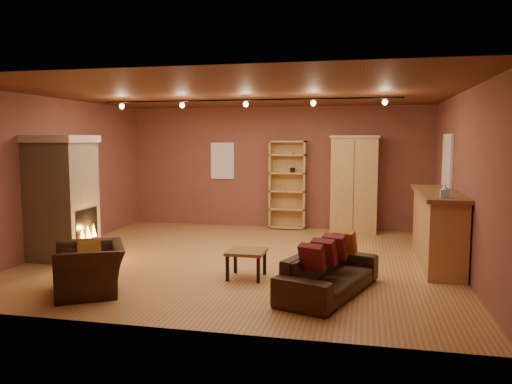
% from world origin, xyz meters
% --- Properties ---
extents(floor, '(7.00, 7.00, 0.00)m').
position_xyz_m(floor, '(0.00, 0.00, 0.00)').
color(floor, olive).
rests_on(floor, ground).
extents(ceiling, '(7.00, 7.00, 0.00)m').
position_xyz_m(ceiling, '(0.00, 0.00, 2.80)').
color(ceiling, '#5A311C').
rests_on(ceiling, back_wall).
extents(back_wall, '(7.00, 0.02, 2.80)m').
position_xyz_m(back_wall, '(0.00, 3.25, 1.40)').
color(back_wall, brown).
rests_on(back_wall, floor).
extents(left_wall, '(0.02, 6.50, 2.80)m').
position_xyz_m(left_wall, '(-3.50, 0.00, 1.40)').
color(left_wall, brown).
rests_on(left_wall, floor).
extents(right_wall, '(0.02, 6.50, 2.80)m').
position_xyz_m(right_wall, '(3.50, 0.00, 1.40)').
color(right_wall, brown).
rests_on(right_wall, floor).
extents(fireplace, '(1.01, 0.98, 2.12)m').
position_xyz_m(fireplace, '(-3.04, -0.60, 1.06)').
color(fireplace, tan).
rests_on(fireplace, floor).
extents(back_window, '(0.56, 0.04, 0.86)m').
position_xyz_m(back_window, '(-1.30, 3.23, 1.55)').
color(back_window, white).
rests_on(back_window, back_wall).
extents(bookcase, '(0.83, 0.32, 2.03)m').
position_xyz_m(bookcase, '(0.29, 3.14, 1.03)').
color(bookcase, tan).
rests_on(bookcase, floor).
extents(armoire, '(1.05, 0.60, 2.14)m').
position_xyz_m(armoire, '(1.78, 2.98, 1.07)').
color(armoire, tan).
rests_on(armoire, floor).
extents(bar_counter, '(0.67, 2.52, 1.21)m').
position_xyz_m(bar_counter, '(3.20, 0.37, 0.61)').
color(bar_counter, tan).
rests_on(bar_counter, floor).
extents(tissue_box, '(0.11, 0.11, 0.21)m').
position_xyz_m(tissue_box, '(3.15, -0.55, 1.30)').
color(tissue_box, '#84BCD4').
rests_on(tissue_box, bar_counter).
extents(right_window, '(0.05, 0.90, 1.00)m').
position_xyz_m(right_window, '(3.47, 1.40, 1.65)').
color(right_window, white).
rests_on(right_window, right_wall).
extents(loveseat, '(1.14, 1.98, 0.78)m').
position_xyz_m(loveseat, '(1.58, -1.62, 0.38)').
color(loveseat, black).
rests_on(loveseat, floor).
extents(armchair, '(1.08, 1.19, 0.87)m').
position_xyz_m(armchair, '(-1.56, -2.26, 0.44)').
color(armchair, black).
rests_on(armchair, floor).
extents(coffee_table, '(0.55, 0.55, 0.42)m').
position_xyz_m(coffee_table, '(0.32, -1.12, 0.36)').
color(coffee_table, brown).
rests_on(coffee_table, floor).
extents(track_rail, '(5.20, 0.09, 0.13)m').
position_xyz_m(track_rail, '(0.00, 0.20, 2.69)').
color(track_rail, black).
rests_on(track_rail, ceiling).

